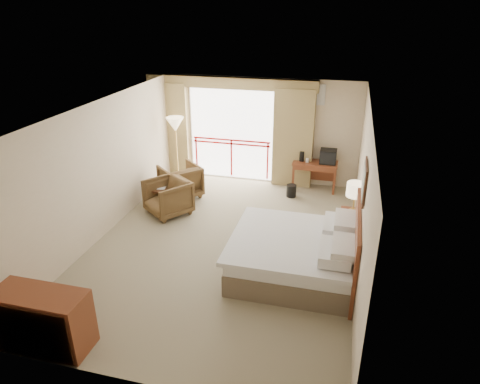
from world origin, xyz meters
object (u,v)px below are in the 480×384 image
(armchair_far, at_px, (181,196))
(floor_lamp, at_px, (175,127))
(wastebasket, at_px, (291,191))
(side_table, at_px, (159,194))
(table_lamp, at_px, (355,190))
(armchair_near, at_px, (169,213))
(tv, at_px, (328,157))
(nightstand, at_px, (351,227))
(dresser, at_px, (43,320))
(desk, at_px, (315,168))
(bed, at_px, (297,254))

(armchair_far, distance_m, floor_lamp, 1.76)
(wastebasket, height_order, side_table, side_table)
(table_lamp, xyz_separation_m, armchair_near, (-3.99, 0.22, -1.11))
(armchair_far, relative_size, floor_lamp, 0.50)
(tv, height_order, floor_lamp, floor_lamp)
(nightstand, height_order, tv, tv)
(armchair_far, xyz_separation_m, side_table, (-0.27, -0.70, 0.33))
(wastebasket, bearing_deg, side_table, -155.03)
(armchair_far, distance_m, dresser, 5.17)
(wastebasket, distance_m, armchair_near, 3.02)
(nightstand, xyz_separation_m, tv, (-0.65, 2.48, 0.58))
(tv, bearing_deg, wastebasket, -142.22)
(table_lamp, bearing_deg, wastebasket, 128.19)
(armchair_far, height_order, dresser, dresser)
(desk, xyz_separation_m, dresser, (-3.10, -6.46, -0.13))
(desk, distance_m, dresser, 7.16)
(bed, bearing_deg, armchair_far, 141.23)
(side_table, bearing_deg, armchair_far, 69.25)
(armchair_near, distance_m, side_table, 0.54)
(side_table, bearing_deg, tv, 27.89)
(desk, xyz_separation_m, armchair_near, (-3.05, -2.26, -0.56))
(bed, distance_m, table_lamp, 1.79)
(floor_lamp, height_order, dresser, floor_lamp)
(floor_lamp, bearing_deg, nightstand, -24.49)
(armchair_far, bearing_deg, armchair_near, 46.28)
(wastebasket, distance_m, armchair_far, 2.72)
(nightstand, xyz_separation_m, floor_lamp, (-4.46, 2.03, 1.19))
(desk, height_order, armchair_far, desk)
(wastebasket, xyz_separation_m, dresser, (-2.61, -5.80, 0.28))
(desk, height_order, wastebasket, desk)
(tv, height_order, side_table, tv)
(desk, xyz_separation_m, floor_lamp, (-3.52, -0.50, 0.95))
(table_lamp, xyz_separation_m, desk, (-0.95, 2.49, -0.55))
(bed, xyz_separation_m, floor_lamp, (-3.56, 3.35, 1.13))
(desk, bearing_deg, bed, -93.04)
(wastebasket, relative_size, armchair_near, 0.34)
(table_lamp, height_order, tv, table_lamp)
(desk, xyz_separation_m, tv, (0.30, -0.05, 0.34))
(tv, xyz_separation_m, wastebasket, (-0.79, -0.60, -0.75))
(nightstand, xyz_separation_m, desk, (-0.95, 2.54, 0.24))
(floor_lamp, bearing_deg, bed, -43.25)
(wastebasket, xyz_separation_m, armchair_near, (-2.56, -1.61, -0.15))
(armchair_near, bearing_deg, dresser, -53.58)
(nightstand, height_order, dresser, dresser)
(armchair_near, relative_size, floor_lamp, 0.50)
(nightstand, relative_size, wastebasket, 2.14)
(floor_lamp, xyz_separation_m, dresser, (0.42, -5.95, -1.08))
(bed, height_order, side_table, bed)
(table_lamp, bearing_deg, dresser, -135.53)
(tv, relative_size, armchair_near, 0.45)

